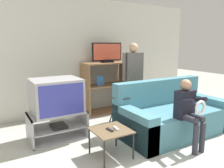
# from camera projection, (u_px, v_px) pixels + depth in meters

# --- Properties ---
(wall_back) EXTENTS (6.40, 0.06, 2.60)m
(wall_back) POSITION_uv_depth(u_px,v_px,m) (78.00, 57.00, 4.99)
(wall_back) COLOR beige
(wall_back) RESTS_ON ground_plane
(tv_stand) EXTENTS (0.93, 0.56, 0.45)m
(tv_stand) POSITION_uv_depth(u_px,v_px,m) (57.00, 126.00, 3.71)
(tv_stand) COLOR #A8A8AD
(tv_stand) RESTS_ON ground_plane
(television_main) EXTENTS (0.78, 0.64, 0.57)m
(television_main) POSITION_uv_depth(u_px,v_px,m) (56.00, 96.00, 3.61)
(television_main) COLOR #9E9EA3
(television_main) RESTS_ON tv_stand
(media_shelf) EXTENTS (1.09, 0.50, 1.17)m
(media_shelf) POSITION_uv_depth(u_px,v_px,m) (106.00, 87.00, 5.12)
(media_shelf) COLOR #8E6642
(media_shelf) RESTS_ON ground_plane
(television_flat) EXTENTS (0.75, 0.20, 0.45)m
(television_flat) POSITION_uv_depth(u_px,v_px,m) (107.00, 53.00, 4.98)
(television_flat) COLOR black
(television_flat) RESTS_ON media_shelf
(folding_stool) EXTENTS (0.45, 0.39, 0.70)m
(folding_stool) POSITION_uv_depth(u_px,v_px,m) (122.00, 104.00, 3.82)
(folding_stool) COLOR black
(folding_stool) RESTS_ON ground_plane
(snack_table) EXTENTS (0.51, 0.51, 0.40)m
(snack_table) POSITION_uv_depth(u_px,v_px,m) (111.00, 132.00, 3.08)
(snack_table) COLOR brown
(snack_table) RESTS_ON ground_plane
(remote_control_black) EXTENTS (0.05, 0.15, 0.02)m
(remote_control_black) POSITION_uv_depth(u_px,v_px,m) (110.00, 130.00, 3.04)
(remote_control_black) COLOR #232328
(remote_control_black) RESTS_ON snack_table
(remote_control_white) EXTENTS (0.05, 0.15, 0.02)m
(remote_control_white) POSITION_uv_depth(u_px,v_px,m) (116.00, 128.00, 3.09)
(remote_control_white) COLOR silver
(remote_control_white) RESTS_ON snack_table
(couch) EXTENTS (1.97, 0.98, 0.93)m
(couch) POSITION_uv_depth(u_px,v_px,m) (171.00, 116.00, 3.95)
(couch) COLOR teal
(couch) RESTS_ON ground_plane
(person_standing_adult) EXTENTS (0.53, 0.20, 1.61)m
(person_standing_adult) POSITION_uv_depth(u_px,v_px,m) (133.00, 73.00, 4.60)
(person_standing_adult) COLOR #4C4C56
(person_standing_adult) RESTS_ON ground_plane
(person_seated_child) EXTENTS (0.33, 0.43, 1.06)m
(person_seated_child) POSITION_uv_depth(u_px,v_px,m) (189.00, 108.00, 3.30)
(person_seated_child) COLOR #2D2D38
(person_seated_child) RESTS_ON ground_plane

